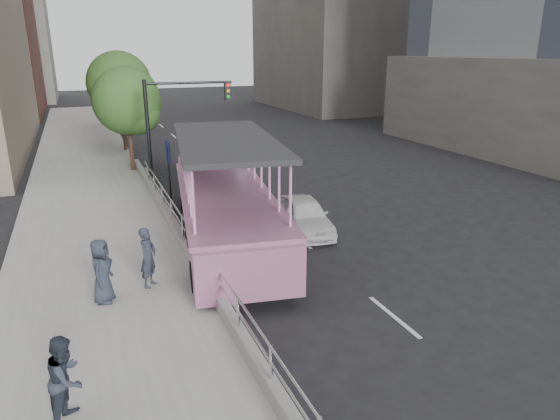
{
  "coord_description": "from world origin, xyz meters",
  "views": [
    {
      "loc": [
        -5.91,
        -11.34,
        6.49
      ],
      "look_at": [
        -0.2,
        2.77,
        1.57
      ],
      "focal_mm": 32.0,
      "sensor_mm": 36.0,
      "label": 1
    }
  ],
  "objects_px": {
    "car": "(304,215)",
    "traffic_signal": "(173,116)",
    "parking_sign": "(169,166)",
    "duck_boat": "(222,198)",
    "pedestrian_mid": "(66,378)",
    "pedestrian_near": "(148,257)",
    "street_tree_far": "(121,86)",
    "pedestrian_far": "(102,271)",
    "street_tree_near": "(129,103)"
  },
  "relations": [
    {
      "from": "duck_boat",
      "to": "street_tree_far",
      "type": "xyz_separation_m",
      "value": [
        -1.68,
        16.7,
        2.87
      ]
    },
    {
      "from": "duck_boat",
      "to": "pedestrian_mid",
      "type": "distance_m",
      "value": 9.94
    },
    {
      "from": "car",
      "to": "pedestrian_mid",
      "type": "distance_m",
      "value": 11.25
    },
    {
      "from": "duck_boat",
      "to": "pedestrian_far",
      "type": "bearing_deg",
      "value": -135.92
    },
    {
      "from": "traffic_signal",
      "to": "street_tree_near",
      "type": "xyz_separation_m",
      "value": [
        -1.6,
        3.43,
        0.32
      ]
    },
    {
      "from": "car",
      "to": "pedestrian_far",
      "type": "xyz_separation_m",
      "value": [
        -7.27,
        -3.53,
        0.5
      ]
    },
    {
      "from": "car",
      "to": "street_tree_far",
      "type": "relative_size",
      "value": 0.59
    },
    {
      "from": "car",
      "to": "parking_sign",
      "type": "height_order",
      "value": "parking_sign"
    },
    {
      "from": "parking_sign",
      "to": "street_tree_near",
      "type": "height_order",
      "value": "street_tree_near"
    },
    {
      "from": "pedestrian_mid",
      "to": "traffic_signal",
      "type": "relative_size",
      "value": 0.31
    },
    {
      "from": "pedestrian_far",
      "to": "pedestrian_near",
      "type": "bearing_deg",
      "value": -47.51
    },
    {
      "from": "pedestrian_near",
      "to": "pedestrian_far",
      "type": "xyz_separation_m",
      "value": [
        -1.21,
        -0.47,
        0.01
      ]
    },
    {
      "from": "duck_boat",
      "to": "parking_sign",
      "type": "xyz_separation_m",
      "value": [
        -1.13,
        4.16,
        0.38
      ]
    },
    {
      "from": "duck_boat",
      "to": "car",
      "type": "xyz_separation_m",
      "value": [
        2.93,
        -0.68,
        -0.79
      ]
    },
    {
      "from": "duck_boat",
      "to": "traffic_signal",
      "type": "distance_m",
      "value": 7.56
    },
    {
      "from": "pedestrian_mid",
      "to": "street_tree_near",
      "type": "height_order",
      "value": "street_tree_near"
    },
    {
      "from": "pedestrian_far",
      "to": "street_tree_near",
      "type": "bearing_deg",
      "value": 12.08
    },
    {
      "from": "pedestrian_far",
      "to": "street_tree_far",
      "type": "height_order",
      "value": "street_tree_far"
    },
    {
      "from": "car",
      "to": "street_tree_near",
      "type": "height_order",
      "value": "street_tree_near"
    },
    {
      "from": "pedestrian_far",
      "to": "traffic_signal",
      "type": "relative_size",
      "value": 0.33
    },
    {
      "from": "traffic_signal",
      "to": "car",
      "type": "bearing_deg",
      "value": -68.05
    },
    {
      "from": "parking_sign",
      "to": "street_tree_far",
      "type": "relative_size",
      "value": 0.45
    },
    {
      "from": "traffic_signal",
      "to": "pedestrian_far",
      "type": "bearing_deg",
      "value": -109.51
    },
    {
      "from": "pedestrian_far",
      "to": "traffic_signal",
      "type": "distance_m",
      "value": 12.4
    },
    {
      "from": "pedestrian_far",
      "to": "parking_sign",
      "type": "xyz_separation_m",
      "value": [
        3.21,
        8.37,
        0.66
      ]
    },
    {
      "from": "traffic_signal",
      "to": "street_tree_far",
      "type": "height_order",
      "value": "street_tree_far"
    },
    {
      "from": "pedestrian_near",
      "to": "street_tree_near",
      "type": "bearing_deg",
      "value": 29.65
    },
    {
      "from": "traffic_signal",
      "to": "street_tree_near",
      "type": "bearing_deg",
      "value": 114.98
    },
    {
      "from": "pedestrian_near",
      "to": "street_tree_far",
      "type": "bearing_deg",
      "value": 30.55
    },
    {
      "from": "car",
      "to": "street_tree_near",
      "type": "bearing_deg",
      "value": 121.38
    },
    {
      "from": "pedestrian_near",
      "to": "street_tree_far",
      "type": "distance_m",
      "value": 20.74
    },
    {
      "from": "duck_boat",
      "to": "pedestrian_far",
      "type": "relative_size",
      "value": 7.01
    },
    {
      "from": "car",
      "to": "street_tree_far",
      "type": "xyz_separation_m",
      "value": [
        -4.6,
        17.38,
        3.66
      ]
    },
    {
      "from": "parking_sign",
      "to": "street_tree_near",
      "type": "xyz_separation_m",
      "value": [
        -0.74,
        6.53,
        2.01
      ]
    },
    {
      "from": "street_tree_far",
      "to": "parking_sign",
      "type": "bearing_deg",
      "value": -87.52
    },
    {
      "from": "parking_sign",
      "to": "street_tree_far",
      "type": "height_order",
      "value": "street_tree_far"
    },
    {
      "from": "pedestrian_mid",
      "to": "traffic_signal",
      "type": "distance_m",
      "value": 16.67
    },
    {
      "from": "parking_sign",
      "to": "duck_boat",
      "type": "bearing_deg",
      "value": -74.79
    },
    {
      "from": "car",
      "to": "pedestrian_far",
      "type": "relative_size",
      "value": 2.24
    },
    {
      "from": "car",
      "to": "traffic_signal",
      "type": "bearing_deg",
      "value": 120.46
    },
    {
      "from": "pedestrian_near",
      "to": "street_tree_near",
      "type": "distance_m",
      "value": 14.74
    },
    {
      "from": "car",
      "to": "traffic_signal",
      "type": "height_order",
      "value": "traffic_signal"
    },
    {
      "from": "car",
      "to": "pedestrian_near",
      "type": "relative_size",
      "value": 2.26
    },
    {
      "from": "duck_boat",
      "to": "pedestrian_far",
      "type": "xyz_separation_m",
      "value": [
        -4.34,
        -4.21,
        -0.28
      ]
    },
    {
      "from": "car",
      "to": "pedestrian_far",
      "type": "height_order",
      "value": "pedestrian_far"
    },
    {
      "from": "traffic_signal",
      "to": "parking_sign",
      "type": "bearing_deg",
      "value": -105.38
    },
    {
      "from": "car",
      "to": "pedestrian_near",
      "type": "xyz_separation_m",
      "value": [
        -6.06,
        -3.06,
        0.49
      ]
    },
    {
      "from": "car",
      "to": "street_tree_near",
      "type": "distance_m",
      "value": 12.75
    },
    {
      "from": "duck_boat",
      "to": "pedestrian_mid",
      "type": "height_order",
      "value": "duck_boat"
    },
    {
      "from": "car",
      "to": "pedestrian_mid",
      "type": "xyz_separation_m",
      "value": [
        -8.09,
        -7.8,
        0.47
      ]
    }
  ]
}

